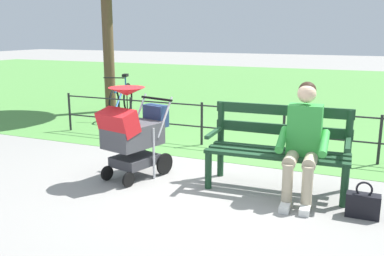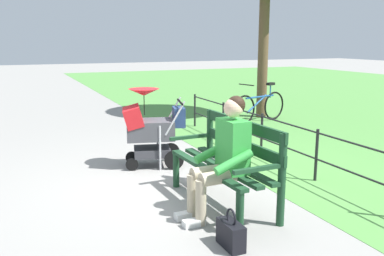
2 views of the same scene
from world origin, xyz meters
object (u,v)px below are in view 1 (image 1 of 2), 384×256
(stroller, at_px, (133,132))
(bicycle, at_px, (122,99))
(person_on_bench, at_px, (303,139))
(park_bench, at_px, (279,144))
(handbag, at_px, (363,205))

(stroller, relative_size, bicycle, 0.71)
(stroller, bearing_deg, person_on_bench, -176.00)
(park_bench, bearing_deg, person_on_bench, 143.62)
(person_on_bench, height_order, handbag, person_on_bench)
(stroller, relative_size, handbag, 3.11)
(handbag, xyz_separation_m, bicycle, (4.98, -3.46, 0.24))
(park_bench, relative_size, handbag, 4.38)
(person_on_bench, xyz_separation_m, stroller, (2.04, 0.14, -0.08))
(park_bench, distance_m, stroller, 1.77)
(stroller, xyz_separation_m, handbag, (-2.69, 0.12, -0.47))
(handbag, bearing_deg, stroller, -2.50)
(stroller, bearing_deg, bicycle, -55.53)
(park_bench, distance_m, person_on_bench, 0.41)
(person_on_bench, xyz_separation_m, handbag, (-0.65, 0.26, -0.55))
(park_bench, relative_size, stroller, 1.41)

